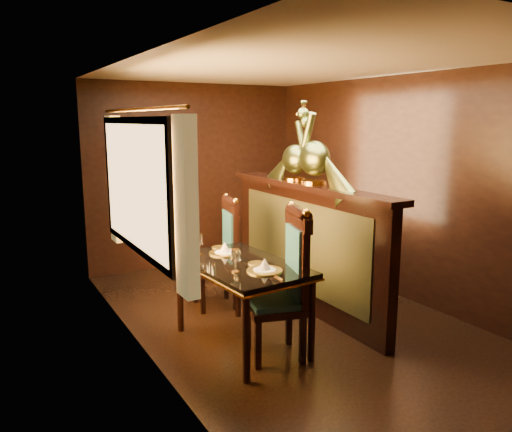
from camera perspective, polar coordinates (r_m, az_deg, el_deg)
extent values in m
plane|color=black|center=(5.16, 4.42, -12.02)|extent=(5.00, 5.00, 0.00)
cube|color=black|center=(7.00, -7.04, 4.63)|extent=(3.00, 0.04, 2.50)
cube|color=black|center=(4.16, -12.66, 0.15)|extent=(0.04, 5.00, 2.50)
cube|color=black|center=(5.79, 17.01, 2.92)|extent=(0.04, 5.00, 2.50)
cube|color=beige|center=(4.78, 4.88, 16.80)|extent=(3.00, 5.00, 0.04)
cube|color=#FFC672|center=(4.42, -13.89, 3.34)|extent=(0.01, 1.70, 1.05)
cube|color=gold|center=(3.54, -7.98, 0.93)|extent=(0.10, 0.22, 1.30)
cube|color=gold|center=(5.38, -15.76, 4.02)|extent=(0.10, 0.22, 1.30)
cylinder|color=gold|center=(4.40, -13.31, 11.77)|extent=(0.03, 2.20, 0.03)
cube|color=black|center=(5.36, 5.60, -3.81)|extent=(0.12, 2.60, 1.30)
cube|color=#363719|center=(5.31, 5.04, -3.38)|extent=(0.02, 2.20, 0.95)
cube|color=black|center=(5.23, 5.74, 3.42)|extent=(0.26, 2.70, 0.06)
cube|color=black|center=(4.42, -1.69, -5.59)|extent=(0.86, 1.34, 0.04)
cube|color=gold|center=(4.43, -1.69, -5.97)|extent=(0.89, 1.36, 0.02)
cylinder|color=black|center=(3.93, -1.11, -13.93)|extent=(0.06, 0.06, 0.71)
cylinder|color=black|center=(4.29, 6.39, -11.79)|extent=(0.06, 0.06, 0.71)
cylinder|color=black|center=(4.88, -8.68, -8.99)|extent=(0.06, 0.06, 0.71)
cylinder|color=black|center=(5.17, -2.08, -7.70)|extent=(0.06, 0.06, 0.71)
cylinder|color=#C08624|center=(4.17, 0.99, -6.24)|extent=(0.30, 0.30, 0.01)
cone|color=silver|center=(4.15, 0.99, -5.53)|extent=(0.11, 0.11, 0.10)
cylinder|color=#C08624|center=(4.71, -3.58, -4.22)|extent=(0.30, 0.30, 0.01)
cone|color=silver|center=(4.70, -3.59, -3.59)|extent=(0.11, 0.11, 0.10)
cylinder|color=silver|center=(4.22, -4.87, -5.73)|extent=(0.03, 0.03, 0.06)
cylinder|color=silver|center=(4.27, -5.43, -5.51)|extent=(0.03, 0.03, 0.06)
cube|color=black|center=(4.31, 2.12, -10.35)|extent=(0.57, 0.57, 0.06)
cube|color=#134A56|center=(4.29, 2.13, -9.72)|extent=(0.52, 0.52, 0.05)
cube|color=#134A56|center=(4.24, 4.79, -5.19)|extent=(0.13, 0.36, 0.60)
cube|color=black|center=(4.19, 0.23, -14.53)|extent=(0.05, 0.05, 0.41)
cube|color=black|center=(4.29, 5.36, -13.95)|extent=(0.05, 0.05, 0.41)
cube|color=black|center=(4.53, -0.97, -12.50)|extent=(0.05, 0.05, 0.41)
cube|color=black|center=(4.62, 3.78, -12.03)|extent=(0.05, 0.05, 0.41)
sphere|color=gold|center=(3.96, 5.77, 0.31)|extent=(0.07, 0.07, 0.07)
sphere|color=gold|center=(4.32, 4.08, 1.22)|extent=(0.07, 0.07, 0.07)
cube|color=black|center=(5.45, -4.74, -6.15)|extent=(0.50, 0.50, 0.06)
cube|color=#134A56|center=(5.44, -4.75, -5.68)|extent=(0.45, 0.45, 0.05)
cube|color=#134A56|center=(5.40, -2.88, -2.33)|extent=(0.09, 0.34, 0.55)
cube|color=black|center=(5.32, -6.10, -9.11)|extent=(0.05, 0.05, 0.38)
cube|color=black|center=(5.40, -2.39, -8.73)|extent=(0.05, 0.05, 0.38)
cube|color=black|center=(5.65, -6.92, -7.93)|extent=(0.05, 0.05, 0.38)
cube|color=black|center=(5.72, -3.42, -7.60)|extent=(0.05, 0.05, 0.38)
sphere|color=gold|center=(5.16, -2.38, 1.73)|extent=(0.07, 0.07, 0.07)
sphere|color=gold|center=(5.49, -3.44, 2.29)|extent=(0.07, 0.07, 0.07)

